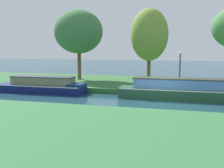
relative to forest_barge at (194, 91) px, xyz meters
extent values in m
plane|color=#1E414D|center=(-2.23, -1.20, -0.64)|extent=(120.00, 120.00, 0.00)
cube|color=#316433|center=(-2.23, 5.80, -0.44)|extent=(72.00, 10.00, 0.40)
cube|color=#316C3B|center=(-2.23, -10.20, -0.44)|extent=(72.00, 10.00, 0.40)
cube|color=#234F32|center=(0.09, 0.00, -0.27)|extent=(10.56, 1.61, 0.75)
cube|color=white|center=(0.09, 0.00, 0.07)|extent=(10.35, 1.64, 0.07)
cube|color=#5786C0|center=(-0.18, 0.00, 0.44)|extent=(7.88, 1.23, 0.67)
cube|color=#313229|center=(-0.18, 0.00, 0.81)|extent=(7.98, 1.29, 0.06)
cube|color=#0F1955|center=(-11.73, 0.00, -0.32)|extent=(7.28, 1.73, 0.65)
cube|color=white|center=(-11.73, 0.00, -0.03)|extent=(7.14, 1.76, 0.07)
cube|color=#707551|center=(-11.52, 0.00, 0.31)|extent=(5.04, 1.32, 0.61)
cube|color=#2E343D|center=(-11.52, 0.00, 0.65)|extent=(5.14, 1.39, 0.06)
cube|color=navy|center=(-8.65, 0.00, 0.09)|extent=(1.12, 1.46, 0.17)
cylinder|color=brown|center=(-10.89, 6.18, 1.54)|extent=(0.36, 0.36, 3.56)
ellipsoid|color=#3E7240|center=(-10.89, 6.07, 4.49)|extent=(4.88, 4.11, 4.28)
cylinder|color=brown|center=(-4.08, 7.46, 1.28)|extent=(0.35, 0.35, 3.04)
ellipsoid|color=olive|center=(-4.08, 7.45, 4.19)|extent=(3.66, 3.41, 5.06)
cylinder|color=#333338|center=(-1.02, 2.27, 1.10)|extent=(0.10, 0.10, 2.68)
sphere|color=white|center=(-1.02, 2.27, 2.56)|extent=(0.24, 0.24, 0.24)
camera|label=1|loc=(-0.67, -19.05, 2.92)|focal=43.17mm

